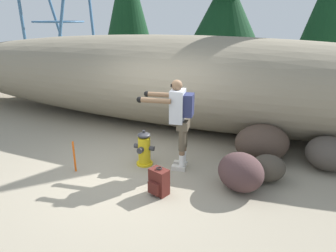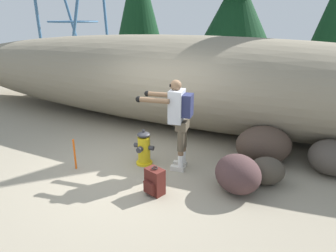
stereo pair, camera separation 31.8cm
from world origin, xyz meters
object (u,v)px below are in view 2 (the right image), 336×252
at_px(boulder_small, 266,171).
at_px(utility_worker, 177,114).
at_px(spare_backpack, 155,182).
at_px(survey_stake, 75,154).
at_px(boulder_mid, 238,174).
at_px(boulder_outlier, 331,157).
at_px(fire_hydrant, 144,149).
at_px(boulder_large, 263,145).

bearing_deg(boulder_small, utility_worker, -174.99).
distance_m(spare_backpack, survey_stake, 1.77).
bearing_deg(utility_worker, spare_backpack, 82.85).
distance_m(boulder_mid, boulder_outlier, 1.96).
relative_size(fire_hydrant, boulder_large, 0.65).
bearing_deg(survey_stake, utility_worker, 26.32).
relative_size(boulder_mid, boulder_small, 1.27).
relative_size(spare_backpack, boulder_outlier, 0.54).
height_order(boulder_mid, boulder_small, boulder_mid).
bearing_deg(spare_backpack, boulder_outlier, 146.34).
xyz_separation_m(boulder_mid, boulder_outlier, (1.40, 1.37, -0.00)).
xyz_separation_m(spare_backpack, survey_stake, (-1.76, 0.12, 0.08)).
relative_size(boulder_small, boulder_outlier, 0.74).
bearing_deg(boulder_mid, boulder_outlier, 44.49).
height_order(boulder_large, boulder_small, boulder_large).
bearing_deg(fire_hydrant, utility_worker, 9.60).
distance_m(fire_hydrant, boulder_mid, 1.90).
bearing_deg(boulder_small, boulder_mid, -130.31).
bearing_deg(fire_hydrant, survey_stake, -145.24).
distance_m(spare_backpack, boulder_large, 2.38).
xyz_separation_m(fire_hydrant, spare_backpack, (0.69, -0.86, -0.11)).
bearing_deg(survey_stake, fire_hydrant, 34.76).
bearing_deg(spare_backpack, survey_stake, -75.60).
distance_m(boulder_large, boulder_mid, 1.29).
bearing_deg(survey_stake, boulder_small, 16.58).
relative_size(fire_hydrant, boulder_mid, 0.88).
xyz_separation_m(boulder_large, boulder_mid, (-0.20, -1.27, -0.06)).
height_order(utility_worker, boulder_large, utility_worker).
bearing_deg(boulder_small, boulder_large, 103.31).
height_order(spare_backpack, survey_stake, survey_stake).
bearing_deg(fire_hydrant, boulder_mid, -6.32).
height_order(boulder_large, boulder_mid, boulder_large).
relative_size(utility_worker, survey_stake, 2.85).
bearing_deg(boulder_mid, boulder_large, 81.02).
distance_m(spare_backpack, boulder_mid, 1.36).
height_order(fire_hydrant, utility_worker, utility_worker).
distance_m(fire_hydrant, boulder_outlier, 3.48).
distance_m(boulder_small, survey_stake, 3.50).
relative_size(spare_backpack, boulder_small, 0.73).
height_order(fire_hydrant, boulder_mid, fire_hydrant).
xyz_separation_m(boulder_large, survey_stake, (-3.16, -1.81, -0.07)).
bearing_deg(boulder_outlier, fire_hydrant, -160.47).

